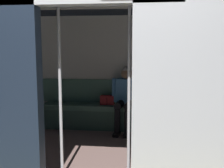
% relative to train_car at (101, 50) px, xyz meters
% --- Properties ---
extents(train_car, '(6.40, 2.96, 2.26)m').
position_rel_train_car_xyz_m(train_car, '(0.00, 0.00, 0.00)').
color(train_car, silver).
rests_on(train_car, ground_plane).
extents(bench_seat, '(2.71, 0.44, 0.46)m').
position_rel_train_car_xyz_m(bench_seat, '(-0.05, -1.15, -1.16)').
color(bench_seat, '#4C7566').
rests_on(bench_seat, ground_plane).
extents(person_seated, '(0.55, 0.71, 1.19)m').
position_rel_train_car_xyz_m(person_seated, '(-0.29, -1.10, -0.83)').
color(person_seated, '#4C8CC6').
rests_on(person_seated, ground_plane).
extents(handbag, '(0.26, 0.15, 0.17)m').
position_rel_train_car_xyz_m(handbag, '(0.07, -1.20, -0.97)').
color(handbag, maroon).
rests_on(handbag, bench_seat).
extents(book, '(0.23, 0.26, 0.03)m').
position_rel_train_car_xyz_m(book, '(-0.60, -1.22, -1.04)').
color(book, gold).
rests_on(book, bench_seat).
extents(grab_pole_door, '(0.04, 0.04, 2.12)m').
position_rel_train_car_xyz_m(grab_pole_door, '(0.34, 0.85, -0.45)').
color(grab_pole_door, silver).
rests_on(grab_pole_door, ground_plane).
extents(grab_pole_far, '(0.04, 0.04, 2.12)m').
position_rel_train_car_xyz_m(grab_pole_far, '(-0.45, 0.77, -0.45)').
color(grab_pole_far, silver).
rests_on(grab_pole_far, ground_plane).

